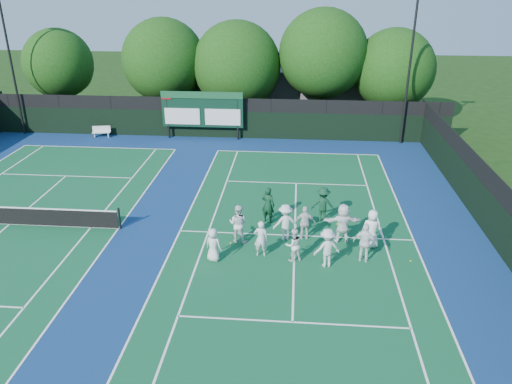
# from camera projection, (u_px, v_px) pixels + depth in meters

# --- Properties ---
(ground) EXTENTS (120.00, 120.00, 0.00)m
(ground) POSITION_uv_depth(u_px,v_px,m) (294.00, 246.00, 22.54)
(ground) COLOR #16330E
(ground) RESTS_ON ground
(court_apron) EXTENTS (34.00, 32.00, 0.01)m
(court_apron) POSITION_uv_depth(u_px,v_px,m) (170.00, 231.00, 23.91)
(court_apron) COLOR navy
(court_apron) RESTS_ON ground
(near_court) EXTENTS (11.05, 23.85, 0.01)m
(near_court) POSITION_uv_depth(u_px,v_px,m) (295.00, 235.00, 23.45)
(near_court) COLOR #11522E
(near_court) RESTS_ON ground
(left_court) EXTENTS (11.05, 23.85, 0.01)m
(left_court) POSITION_uv_depth(u_px,v_px,m) (10.00, 224.00, 24.52)
(left_court) COLOR #11522E
(left_court) RESTS_ON ground
(back_fence) EXTENTS (34.00, 0.08, 3.00)m
(back_fence) POSITION_uv_depth(u_px,v_px,m) (217.00, 120.00, 37.06)
(back_fence) COLOR black
(back_fence) RESTS_ON ground
(divider_fence_right) EXTENTS (0.08, 32.00, 3.00)m
(divider_fence_right) POSITION_uv_depth(u_px,v_px,m) (498.00, 217.00, 22.22)
(divider_fence_right) COLOR black
(divider_fence_right) RESTS_ON ground
(scoreboard) EXTENTS (6.00, 0.21, 3.55)m
(scoreboard) POSITION_uv_depth(u_px,v_px,m) (202.00, 110.00, 36.42)
(scoreboard) COLOR black
(scoreboard) RESTS_ON ground
(clubhouse) EXTENTS (18.00, 6.00, 4.00)m
(clubhouse) POSITION_uv_depth(u_px,v_px,m) (276.00, 89.00, 43.80)
(clubhouse) COLOR #5B5B60
(clubhouse) RESTS_ON ground
(light_pole_left) EXTENTS (1.20, 0.30, 10.12)m
(light_pole_left) POSITION_uv_depth(u_px,v_px,m) (9.00, 50.00, 35.95)
(light_pole_left) COLOR black
(light_pole_left) RESTS_ON ground
(light_pole_right) EXTENTS (1.20, 0.30, 10.12)m
(light_pole_right) POSITION_uv_depth(u_px,v_px,m) (411.00, 54.00, 33.77)
(light_pole_right) COLOR black
(light_pole_right) RESTS_ON ground
(tennis_net) EXTENTS (11.30, 0.10, 1.10)m
(tennis_net) POSITION_uv_depth(u_px,v_px,m) (8.00, 215.00, 24.33)
(tennis_net) COLOR black
(tennis_net) RESTS_ON ground
(bench) EXTENTS (1.37, 0.60, 0.84)m
(bench) POSITION_uv_depth(u_px,v_px,m) (101.00, 131.00, 37.51)
(bench) COLOR white
(bench) RESTS_ON ground
(tree_a) EXTENTS (5.50, 5.50, 7.48)m
(tree_a) POSITION_uv_depth(u_px,v_px,m) (61.00, 65.00, 40.04)
(tree_a) COLOR black
(tree_a) RESTS_ON ground
(tree_b) EXTENTS (6.50, 6.50, 8.35)m
(tree_b) POSITION_uv_depth(u_px,v_px,m) (166.00, 62.00, 39.24)
(tree_b) COLOR black
(tree_b) RESTS_ON ground
(tree_c) EXTENTS (6.86, 6.86, 8.19)m
(tree_c) POSITION_uv_depth(u_px,v_px,m) (239.00, 68.00, 38.93)
(tree_c) COLOR black
(tree_c) RESTS_ON ground
(tree_d) EXTENTS (6.77, 6.77, 9.13)m
(tree_d) POSITION_uv_depth(u_px,v_px,m) (325.00, 56.00, 38.03)
(tree_d) COLOR black
(tree_d) RESTS_ON ground
(tree_e) EXTENTS (6.18, 6.18, 7.72)m
(tree_e) POSITION_uv_depth(u_px,v_px,m) (396.00, 71.00, 38.06)
(tree_e) COLOR black
(tree_e) RESTS_ON ground
(tennis_ball_0) EXTENTS (0.07, 0.07, 0.07)m
(tennis_ball_0) POSITION_uv_depth(u_px,v_px,m) (231.00, 243.00, 22.74)
(tennis_ball_0) COLOR #D7E71B
(tennis_ball_0) RESTS_ON ground
(tennis_ball_2) EXTENTS (0.07, 0.07, 0.07)m
(tennis_ball_2) POSITION_uv_depth(u_px,v_px,m) (411.00, 261.00, 21.32)
(tennis_ball_2) COLOR #D7E71B
(tennis_ball_2) RESTS_ON ground
(tennis_ball_3) EXTENTS (0.07, 0.07, 0.07)m
(tennis_ball_3) POSITION_uv_depth(u_px,v_px,m) (212.00, 222.00, 24.70)
(tennis_ball_3) COLOR #D7E71B
(tennis_ball_3) RESTS_ON ground
(tennis_ball_4) EXTENTS (0.07, 0.07, 0.07)m
(tennis_ball_4) POSITION_uv_depth(u_px,v_px,m) (337.00, 224.00, 24.46)
(tennis_ball_4) COLOR #D7E71B
(tennis_ball_4) RESTS_ON ground
(player_front_0) EXTENTS (0.87, 0.73, 1.51)m
(player_front_0) POSITION_uv_depth(u_px,v_px,m) (213.00, 245.00, 21.13)
(player_front_0) COLOR white
(player_front_0) RESTS_ON ground
(player_front_1) EXTENTS (0.61, 0.41, 1.67)m
(player_front_1) POSITION_uv_depth(u_px,v_px,m) (261.00, 239.00, 21.48)
(player_front_1) COLOR white
(player_front_1) RESTS_ON ground
(player_front_2) EXTENTS (0.89, 0.80, 1.50)m
(player_front_2) POSITION_uv_depth(u_px,v_px,m) (293.00, 245.00, 21.15)
(player_front_2) COLOR white
(player_front_2) RESTS_ON ground
(player_front_3) EXTENTS (1.26, 0.94, 1.73)m
(player_front_3) POSITION_uv_depth(u_px,v_px,m) (327.00, 248.00, 20.68)
(player_front_3) COLOR silver
(player_front_3) RESTS_ON ground
(player_front_4) EXTENTS (1.12, 0.75, 1.76)m
(player_front_4) POSITION_uv_depth(u_px,v_px,m) (365.00, 243.00, 21.05)
(player_front_4) COLOR white
(player_front_4) RESTS_ON ground
(player_back_0) EXTENTS (1.03, 0.90, 1.82)m
(player_back_0) POSITION_uv_depth(u_px,v_px,m) (238.00, 223.00, 22.62)
(player_back_0) COLOR white
(player_back_0) RESTS_ON ground
(player_back_1) EXTENTS (1.27, 0.96, 1.75)m
(player_back_1) POSITION_uv_depth(u_px,v_px,m) (285.00, 222.00, 22.78)
(player_back_1) COLOR silver
(player_back_1) RESTS_ON ground
(player_back_2) EXTENTS (0.98, 0.44, 1.65)m
(player_back_2) POSITION_uv_depth(u_px,v_px,m) (305.00, 223.00, 22.86)
(player_back_2) COLOR silver
(player_back_2) RESTS_ON ground
(player_back_3) EXTENTS (1.78, 0.72, 1.87)m
(player_back_3) POSITION_uv_depth(u_px,v_px,m) (343.00, 223.00, 22.60)
(player_back_3) COLOR white
(player_back_3) RESTS_ON ground
(player_back_4) EXTENTS (0.93, 0.65, 1.79)m
(player_back_4) POSITION_uv_depth(u_px,v_px,m) (372.00, 229.00, 22.18)
(player_back_4) COLOR white
(player_back_4) RESTS_ON ground
(coach_left) EXTENTS (0.79, 0.66, 1.85)m
(coach_left) POSITION_uv_depth(u_px,v_px,m) (268.00, 205.00, 24.40)
(coach_left) COLOR #0E361F
(coach_left) RESTS_ON ground
(coach_right) EXTENTS (1.18, 0.71, 1.78)m
(coach_right) POSITION_uv_depth(u_px,v_px,m) (323.00, 204.00, 24.54)
(coach_right) COLOR #0F3A22
(coach_right) RESTS_ON ground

